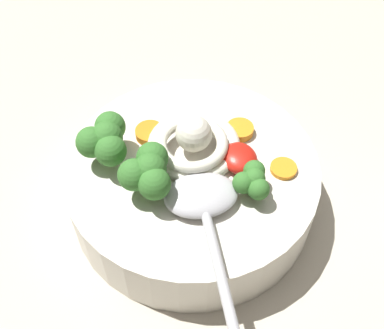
# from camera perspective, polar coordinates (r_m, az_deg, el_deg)

# --- Properties ---
(table_slab) EXTENTS (1.21, 1.21, 0.03)m
(table_slab) POSITION_cam_1_polar(r_m,az_deg,el_deg) (0.47, 4.46, -7.23)
(table_slab) COLOR #BCB29E
(table_slab) RESTS_ON ground
(soup_bowl) EXTENTS (0.22, 0.22, 0.06)m
(soup_bowl) POSITION_cam_1_polar(r_m,az_deg,el_deg) (0.44, 0.00, -2.16)
(soup_bowl) COLOR silver
(soup_bowl) RESTS_ON table_slab
(noodle_pile) EXTENTS (0.09, 0.09, 0.04)m
(noodle_pile) POSITION_cam_1_polar(r_m,az_deg,el_deg) (0.42, 0.14, 2.58)
(noodle_pile) COLOR silver
(noodle_pile) RESTS_ON soup_bowl
(soup_spoon) EXTENTS (0.17, 0.06, 0.02)m
(soup_spoon) POSITION_cam_1_polar(r_m,az_deg,el_deg) (0.39, 1.45, -5.20)
(soup_spoon) COLOR #B7B7BC
(soup_spoon) RESTS_ON soup_bowl
(chili_sauce_dollop) EXTENTS (0.03, 0.03, 0.02)m
(chili_sauce_dollop) POSITION_cam_1_polar(r_m,az_deg,el_deg) (0.42, 5.46, 0.76)
(chili_sauce_dollop) COLOR red
(chili_sauce_dollop) RESTS_ON soup_bowl
(broccoli_floret_left) EXTENTS (0.05, 0.04, 0.04)m
(broccoli_floret_left) POSITION_cam_1_polar(r_m,az_deg,el_deg) (0.39, -5.13, -0.84)
(broccoli_floret_left) COLOR #7A9E60
(broccoli_floret_left) RESTS_ON soup_bowl
(broccoli_floret_beside_chili) EXTENTS (0.04, 0.03, 0.03)m
(broccoli_floret_beside_chili) POSITION_cam_1_polar(r_m,az_deg,el_deg) (0.39, 7.03, -1.87)
(broccoli_floret_beside_chili) COLOR #7A9E60
(broccoli_floret_beside_chili) RESTS_ON soup_bowl
(broccoli_floret_center) EXTENTS (0.05, 0.04, 0.04)m
(broccoli_floret_center) POSITION_cam_1_polar(r_m,az_deg,el_deg) (0.41, -10.02, 2.86)
(broccoli_floret_center) COLOR #7A9E60
(broccoli_floret_center) RESTS_ON soup_bowl
(carrot_slice_extra_a) EXTENTS (0.03, 0.03, 0.01)m
(carrot_slice_extra_a) POSITION_cam_1_polar(r_m,az_deg,el_deg) (0.44, -4.90, 3.65)
(carrot_slice_extra_a) COLOR orange
(carrot_slice_extra_a) RESTS_ON soup_bowl
(carrot_slice_near_spoon) EXTENTS (0.02, 0.02, 0.01)m
(carrot_slice_near_spoon) POSITION_cam_1_polar(r_m,az_deg,el_deg) (0.45, 5.56, 4.00)
(carrot_slice_near_spoon) COLOR orange
(carrot_slice_near_spoon) RESTS_ON soup_bowl
(carrot_slice_front) EXTENTS (0.02, 0.02, 0.00)m
(carrot_slice_front) POSITION_cam_1_polar(r_m,az_deg,el_deg) (0.42, 10.63, -0.63)
(carrot_slice_front) COLOR orange
(carrot_slice_front) RESTS_ON soup_bowl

